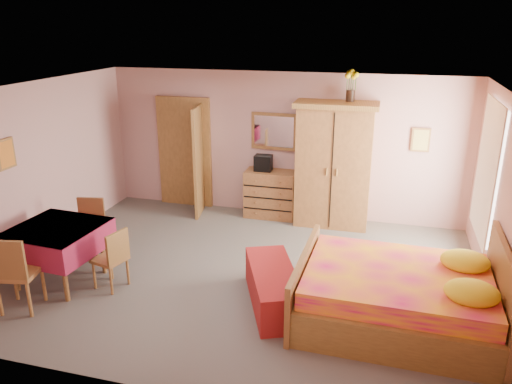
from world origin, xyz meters
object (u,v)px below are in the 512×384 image
(chair_west, at_px, (9,244))
(wall_mirror, at_px, (274,131))
(chair_north, at_px, (88,230))
(chair_east, at_px, (110,258))
(wardrobe, at_px, (334,165))
(dining_table, at_px, (60,254))
(chair_south, at_px, (19,272))
(bench, at_px, (273,287))
(stereo, at_px, (263,163))
(floor_lamp, at_px, (307,165))
(bed, at_px, (397,281))
(sunflower_vase, at_px, (351,86))
(chest_of_drawers, at_px, (271,194))

(chair_west, bearing_deg, wall_mirror, 138.72)
(chair_north, relative_size, chair_east, 1.07)
(wardrobe, distance_m, dining_table, 4.58)
(wall_mirror, relative_size, chair_east, 1.00)
(chair_south, bearing_deg, bench, 5.19)
(stereo, relative_size, bench, 0.21)
(floor_lamp, height_order, chair_north, floor_lamp)
(wall_mirror, distance_m, chair_north, 3.59)
(stereo, xyz_separation_m, bed, (2.38, -2.90, -0.47))
(chair_south, bearing_deg, sunflower_vase, 35.59)
(chest_of_drawers, xyz_separation_m, chair_east, (-1.47, -3.07, -0.01))
(wardrobe, distance_m, bed, 3.11)
(chair_south, relative_size, chair_west, 1.03)
(wardrobe, bearing_deg, chair_west, -143.61)
(chest_of_drawers, relative_size, sunflower_vase, 1.76)
(chair_north, height_order, chair_east, chair_north)
(chair_north, distance_m, chair_east, 1.05)
(stereo, height_order, sunflower_vase, sunflower_vase)
(sunflower_vase, xyz_separation_m, bed, (0.91, -2.94, -1.88))
(bed, height_order, dining_table, bed)
(wall_mirror, bearing_deg, wardrobe, -10.42)
(bed, bearing_deg, chair_south, -166.98)
(bench, xyz_separation_m, dining_table, (-2.96, -0.19, 0.17))
(stereo, relative_size, floor_lamp, 0.15)
(wall_mirror, xyz_separation_m, wardrobe, (1.12, -0.26, -0.47))
(wall_mirror, relative_size, dining_table, 0.76)
(bed, height_order, bench, bed)
(sunflower_vase, bearing_deg, wall_mirror, 172.53)
(bench, distance_m, chair_west, 3.74)
(wardrobe, relative_size, chair_west, 2.19)
(stereo, distance_m, dining_table, 3.79)
(stereo, bearing_deg, bench, -73.09)
(stereo, bearing_deg, sunflower_vase, 1.47)
(dining_table, xyz_separation_m, chair_south, (-0.05, -0.72, 0.10))
(wardrobe, relative_size, bed, 0.93)
(sunflower_vase, relative_size, dining_table, 0.47)
(stereo, relative_size, dining_table, 0.28)
(bed, distance_m, bench, 1.52)
(chair_north, bearing_deg, dining_table, 81.43)
(dining_table, relative_size, chair_south, 1.09)
(wall_mirror, height_order, chair_south, wall_mirror)
(sunflower_vase, bearing_deg, chair_west, -143.28)
(dining_table, bearing_deg, floor_lamp, 48.46)
(floor_lamp, distance_m, chair_north, 3.82)
(floor_lamp, relative_size, chair_west, 2.04)
(wall_mirror, height_order, bed, wall_mirror)
(chest_of_drawers, relative_size, chair_south, 0.90)
(stereo, xyz_separation_m, dining_table, (-2.07, -3.12, -0.60))
(wall_mirror, relative_size, bed, 0.36)
(bed, xyz_separation_m, dining_table, (-4.45, -0.22, -0.13))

